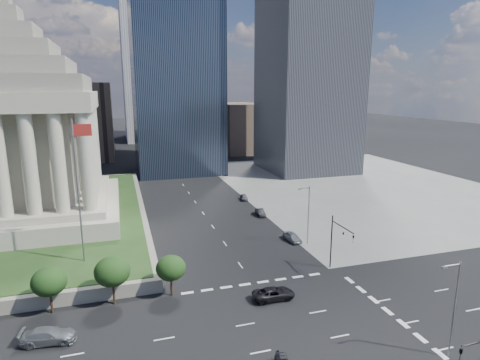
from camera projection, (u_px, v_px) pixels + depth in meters
name	position (u px, v px, depth m)	size (l,w,h in m)	color
ground	(171.00, 168.00, 134.54)	(500.00, 500.00, 0.00)	black
sidewalk_ne	(357.00, 185.00, 110.30)	(68.00, 90.00, 0.03)	slate
war_memorial	(13.00, 114.00, 71.63)	(34.00, 34.00, 39.00)	#A7A18C
flagpole	(79.00, 184.00, 54.53)	(2.52, 0.24, 20.00)	slate
midrise_glass	(176.00, 75.00, 123.81)	(26.00, 26.00, 60.00)	black
highrise_ne	(310.00, 7.00, 121.44)	(26.00, 28.00, 100.00)	black
building_filler_ne	(237.00, 127.00, 169.41)	(20.00, 30.00, 20.00)	brown
building_filler_nw	(79.00, 121.00, 150.90)	(24.00, 30.00, 28.00)	brown
traffic_signal_ne	(338.00, 238.00, 56.42)	(0.30, 5.74, 8.00)	black
street_lamp_south	(454.00, 304.00, 38.19)	(2.13, 0.22, 10.00)	slate
street_lamp_north	(308.00, 212.00, 67.11)	(2.13, 0.22, 10.00)	slate
pickup_truck	(274.00, 294.00, 50.09)	(5.34, 2.46, 1.48)	black
suv_grey	(49.00, 336.00, 41.42)	(5.56, 2.26, 1.61)	#5B5F63
parked_sedan_near	(292.00, 237.00, 69.33)	(4.44, 1.79, 1.51)	gray
parked_sedan_mid	(260.00, 213.00, 83.28)	(1.43, 4.09, 1.35)	black
parked_sedan_far	(244.00, 197.00, 95.21)	(1.53, 3.80, 1.29)	#5C5F64
motorcycle_lead	(277.00, 358.00, 37.95)	(2.28, 0.62, 1.70)	black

